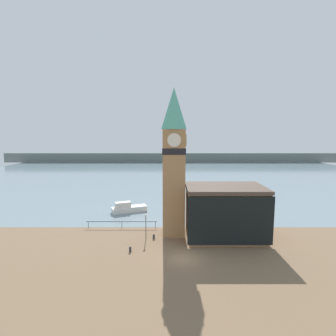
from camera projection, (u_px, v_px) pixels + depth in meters
ground_plane at (184, 259)px, 32.12m from camera, size 160.00×160.00×0.00m
water at (174, 173)px, 102.44m from camera, size 160.00×120.00×0.00m
far_shoreline at (173, 158)px, 141.78m from camera, size 180.00×3.00×5.00m
pier_railing at (123, 222)px, 42.61m from camera, size 11.53×0.08×1.09m
clock_tower at (175, 159)px, 38.53m from camera, size 3.74×3.74×21.81m
pier_building at (226, 212)px, 38.36m from camera, size 11.44×7.83×7.69m
boat_near at (129, 208)px, 51.30m from camera, size 7.01×4.30×2.09m
mooring_bollard_near at (155, 236)px, 38.25m from camera, size 0.33×0.33×0.68m
mooring_bollard_far at (131, 249)px, 34.03m from camera, size 0.32×0.32×0.70m
lamp_post at (147, 222)px, 37.90m from camera, size 0.32×0.32×3.67m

